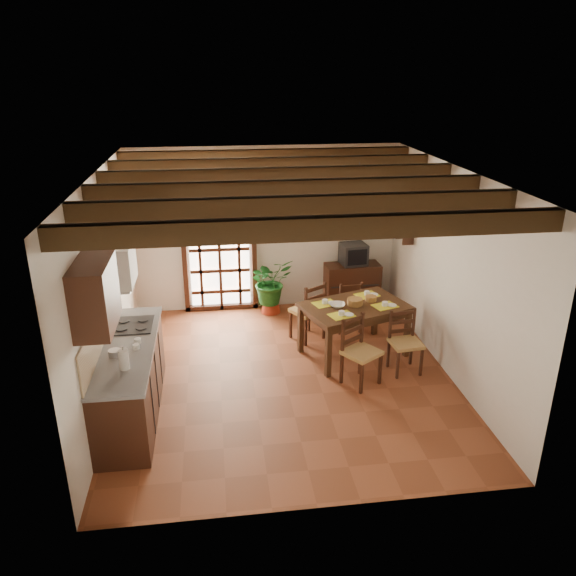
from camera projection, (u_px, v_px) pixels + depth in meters
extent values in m
plane|color=brown|center=(285.00, 376.00, 7.73)|extent=(5.00, 5.00, 0.00)
cube|color=silver|center=(266.00, 230.00, 9.52)|extent=(4.50, 0.02, 2.80)
cube|color=silver|center=(321.00, 383.00, 4.91)|extent=(4.50, 0.02, 2.80)
cube|color=silver|center=(104.00, 290.00, 6.94)|extent=(0.02, 5.00, 2.80)
cube|color=silver|center=(451.00, 274.00, 7.50)|extent=(0.02, 5.00, 2.80)
cube|color=white|center=(284.00, 172.00, 6.70)|extent=(4.50, 5.00, 0.02)
cube|color=black|center=(315.00, 228.00, 4.81)|extent=(4.50, 0.14, 0.20)
cube|color=black|center=(300.00, 206.00, 5.58)|extent=(4.50, 0.14, 0.20)
cube|color=black|center=(289.00, 189.00, 6.36)|extent=(4.50, 0.14, 0.20)
cube|color=black|center=(280.00, 175.00, 7.13)|extent=(4.50, 0.14, 0.20)
cube|color=black|center=(273.00, 165.00, 7.90)|extent=(4.50, 0.14, 0.20)
cube|color=black|center=(267.00, 156.00, 8.68)|extent=(4.50, 0.14, 0.20)
cube|color=white|center=(219.00, 248.00, 9.52)|extent=(1.01, 0.02, 2.11)
cube|color=#321910|center=(216.00, 182.00, 9.06)|extent=(1.26, 0.10, 0.08)
cube|color=#321910|center=(184.00, 251.00, 9.40)|extent=(0.08, 0.10, 2.28)
cube|color=#321910|center=(254.00, 248.00, 9.55)|extent=(0.08, 0.10, 2.28)
cube|color=#321910|center=(219.00, 250.00, 9.46)|extent=(1.01, 0.03, 2.02)
cube|color=#321910|center=(131.00, 381.00, 6.78)|extent=(0.60, 2.20, 0.88)
cube|color=slate|center=(127.00, 347.00, 6.61)|extent=(0.64, 2.25, 0.04)
cube|color=tan|center=(100.00, 331.00, 6.49)|extent=(0.02, 2.20, 0.50)
cube|color=#321910|center=(95.00, 296.00, 5.60)|extent=(0.35, 0.80, 0.70)
cube|color=white|center=(117.00, 264.00, 6.79)|extent=(0.38, 0.60, 0.50)
cube|color=silver|center=(120.00, 285.00, 6.89)|extent=(0.32, 0.55, 0.04)
cube|color=black|center=(133.00, 325.00, 7.11)|extent=(0.50, 0.55, 0.02)
cylinder|color=white|center=(124.00, 360.00, 6.06)|extent=(0.11, 0.11, 0.24)
cylinder|color=silver|center=(115.00, 354.00, 6.35)|extent=(0.14, 0.14, 0.10)
cube|color=#3A2213|center=(355.00, 307.00, 8.07)|extent=(1.67, 1.35, 0.05)
cube|color=#3A2213|center=(354.00, 312.00, 8.10)|extent=(1.51, 1.22, 0.10)
cube|color=#3A2213|center=(375.00, 313.00, 8.83)|extent=(0.09, 0.09, 0.74)
cube|color=#3A2213|center=(301.00, 329.00, 8.28)|extent=(0.09, 0.09, 0.74)
cube|color=#3A2213|center=(407.00, 333.00, 8.15)|extent=(0.09, 0.09, 0.74)
cube|color=#3A2213|center=(328.00, 353.00, 7.60)|extent=(0.09, 0.09, 0.74)
cube|color=tan|center=(362.00, 353.00, 7.40)|extent=(0.59, 0.58, 0.05)
cube|color=#321910|center=(353.00, 332.00, 7.43)|extent=(0.38, 0.27, 0.47)
cube|color=#321910|center=(361.00, 368.00, 7.48)|extent=(0.56, 0.56, 0.46)
cube|color=tan|center=(406.00, 343.00, 7.71)|extent=(0.44, 0.42, 0.05)
cube|color=#321910|center=(402.00, 324.00, 7.78)|extent=(0.41, 0.07, 0.44)
cube|color=#321910|center=(405.00, 357.00, 7.79)|extent=(0.42, 0.40, 0.43)
cube|color=tan|center=(307.00, 311.00, 8.66)|extent=(0.59, 0.59, 0.05)
cube|color=#321910|center=(315.00, 300.00, 8.44)|extent=(0.39, 0.26, 0.48)
cube|color=#321910|center=(307.00, 324.00, 8.74)|extent=(0.57, 0.56, 0.47)
cube|color=tan|center=(347.00, 305.00, 8.97)|extent=(0.43, 0.42, 0.05)
cube|color=#321910|center=(351.00, 296.00, 8.75)|extent=(0.40, 0.07, 0.43)
cube|color=#321910|center=(347.00, 317.00, 9.05)|extent=(0.41, 0.39, 0.43)
cube|color=yellow|center=(333.00, 311.00, 7.79)|extent=(0.33, 0.25, 0.01)
cube|color=yellow|center=(384.00, 308.00, 7.88)|extent=(0.33, 0.25, 0.01)
cube|color=yellow|center=(327.00, 298.00, 8.21)|extent=(0.33, 0.25, 0.01)
cube|color=yellow|center=(375.00, 296.00, 8.30)|extent=(0.33, 0.25, 0.01)
cylinder|color=olive|center=(355.00, 300.00, 8.03)|extent=(0.23, 0.23, 0.09)
imported|color=white|center=(337.00, 305.00, 7.99)|extent=(0.26, 0.26, 0.05)
cube|color=#321910|center=(352.00, 286.00, 9.82)|extent=(0.95, 0.46, 0.80)
cube|color=black|center=(353.00, 254.00, 9.60)|extent=(0.46, 0.43, 0.36)
cube|color=black|center=(356.00, 257.00, 9.43)|extent=(0.34, 0.06, 0.27)
cube|color=white|center=(353.00, 207.00, 9.56)|extent=(0.25, 0.03, 0.32)
cone|color=maroon|center=(271.00, 306.00, 9.71)|extent=(0.34, 0.34, 0.21)
imported|color=#144C19|center=(271.00, 282.00, 9.54)|extent=(2.34, 2.19, 2.08)
cube|color=#321910|center=(405.00, 231.00, 8.90)|extent=(0.20, 0.42, 0.03)
cube|color=#321910|center=(408.00, 239.00, 8.78)|extent=(0.18, 0.03, 0.18)
cube|color=#321910|center=(401.00, 233.00, 9.09)|extent=(0.18, 0.03, 0.18)
imported|color=#B2BFB2|center=(406.00, 225.00, 8.87)|extent=(0.15, 0.15, 0.15)
sphere|color=yellow|center=(407.00, 212.00, 8.79)|extent=(0.14, 0.14, 0.14)
cylinder|color=#144C19|center=(406.00, 221.00, 8.84)|extent=(0.01, 0.01, 0.28)
cube|color=brown|center=(413.00, 200.00, 8.73)|extent=(0.03, 0.32, 0.32)
cube|color=#C3B292|center=(412.00, 200.00, 8.73)|extent=(0.01, 0.26, 0.26)
cylinder|color=black|center=(358.00, 189.00, 7.54)|extent=(0.01, 0.01, 0.70)
cone|color=#F2EAC3|center=(357.00, 215.00, 7.68)|extent=(0.36, 0.36, 0.14)
sphere|color=#FFD88C|center=(357.00, 221.00, 7.70)|extent=(0.09, 0.09, 0.09)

